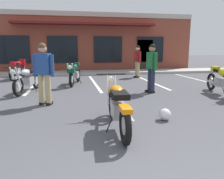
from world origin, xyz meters
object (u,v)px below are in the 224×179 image
person_in_black_shirt (44,70)px  person_by_back_row (152,65)px  motorcycle_foreground_classic (118,105)px  motorcycle_green_cafe_racer (18,68)px  person_in_shorts_foreground (138,59)px  helmet_on_pavement (165,114)px  motorcycle_red_sportbike (74,72)px  motorcycle_black_cruiser (27,79)px  motorcycle_silver_naked (223,79)px

person_in_black_shirt → person_by_back_row: bearing=18.1°
motorcycle_foreground_classic → motorcycle_green_cafe_racer: bearing=113.4°
person_in_black_shirt → person_in_shorts_foreground: same height
motorcycle_foreground_classic → motorcycle_green_cafe_racer: same height
person_in_shorts_foreground → helmet_on_pavement: 7.21m
person_by_back_row → motorcycle_red_sportbike: bearing=139.6°
motorcycle_green_cafe_racer → motorcycle_black_cruiser: bearing=-74.0°
motorcycle_silver_naked → person_in_shorts_foreground: (-1.42, 4.86, 0.42)m
person_in_black_shirt → helmet_on_pavement: person_in_black_shirt is taller
motorcycle_red_sportbike → person_in_black_shirt: (-0.87, -3.34, 0.42)m
motorcycle_foreground_classic → motorcycle_green_cafe_racer: 8.70m
motorcycle_green_cafe_racer → person_by_back_row: person_by_back_row is taller
motorcycle_foreground_classic → motorcycle_silver_naked: size_ratio=1.01×
motorcycle_black_cruiser → helmet_on_pavement: 5.14m
motorcycle_foreground_classic → motorcycle_green_cafe_racer: size_ratio=1.00×
motorcycle_silver_naked → person_in_shorts_foreground: bearing=106.3°
person_by_back_row → helmet_on_pavement: 3.18m
motorcycle_black_cruiser → person_by_back_row: bearing=-11.0°
motorcycle_red_sportbike → helmet_on_pavement: (1.80, -5.17, -0.40)m
motorcycle_red_sportbike → person_by_back_row: size_ratio=1.24×
motorcycle_red_sportbike → motorcycle_green_cafe_racer: 3.74m
motorcycle_green_cafe_racer → motorcycle_red_sportbike: bearing=-42.2°
person_by_back_row → motorcycle_foreground_classic: bearing=-120.3°
person_by_back_row → helmet_on_pavement: person_by_back_row is taller
motorcycle_foreground_classic → person_in_shorts_foreground: person_in_shorts_foreground is taller
helmet_on_pavement → motorcycle_foreground_classic: bearing=-164.9°
motorcycle_silver_naked → helmet_on_pavement: bearing=-144.2°
motorcycle_black_cruiser → person_by_back_row: person_by_back_row is taller
motorcycle_silver_naked → person_in_black_shirt: person_in_black_shirt is taller
helmet_on_pavement → motorcycle_black_cruiser: bearing=132.3°
motorcycle_silver_naked → person_in_black_shirt: (-5.63, -0.30, 0.42)m
motorcycle_silver_naked → person_by_back_row: person_by_back_row is taller
person_in_shorts_foreground → motorcycle_black_cruiser: bearing=-147.3°
motorcycle_red_sportbike → person_in_shorts_foreground: (3.34, 1.83, 0.42)m
person_in_shorts_foreground → person_by_back_row: 4.10m
motorcycle_green_cafe_racer → person_in_shorts_foreground: (6.11, -0.68, 0.42)m
person_in_black_shirt → person_by_back_row: size_ratio=1.00×
person_in_shorts_foreground → helmet_on_pavement: bearing=-102.5°
motorcycle_red_sportbike → person_in_black_shirt: bearing=-104.7°
person_in_black_shirt → person_by_back_row: 3.65m
person_in_shorts_foreground → person_by_back_row: size_ratio=1.00×
motorcycle_green_cafe_racer → person_by_back_row: bearing=-41.3°
motorcycle_black_cruiser → motorcycle_green_cafe_racer: (-1.11, 3.89, 0.07)m
motorcycle_foreground_classic → motorcycle_silver_naked: (4.08, 2.44, 0.07)m
motorcycle_foreground_classic → helmet_on_pavement: size_ratio=8.11×
motorcycle_green_cafe_racer → person_in_shorts_foreground: size_ratio=1.26×
motorcycle_silver_naked → person_by_back_row: size_ratio=1.25×
motorcycle_foreground_classic → helmet_on_pavement: (1.11, 0.30, -0.33)m
motorcycle_silver_naked → person_in_black_shirt: 5.66m
motorcycle_black_cruiser → person_in_shorts_foreground: size_ratio=1.24×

